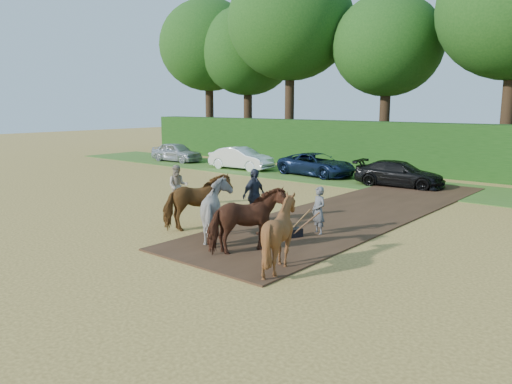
{
  "coord_description": "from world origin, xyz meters",
  "views": [
    {
      "loc": [
        10.47,
        -9.75,
        4.08
      ],
      "look_at": [
        0.79,
        1.81,
        1.4
      ],
      "focal_mm": 35.0,
      "sensor_mm": 36.0,
      "label": 1
    }
  ],
  "objects_px": {
    "plough_team": "(235,216)",
    "parked_cars": "(405,173)",
    "spectator_near": "(178,186)",
    "spectator_far": "(254,196)"
  },
  "relations": [
    {
      "from": "spectator_near",
      "to": "spectator_far",
      "type": "height_order",
      "value": "spectator_far"
    },
    {
      "from": "spectator_far",
      "to": "parked_cars",
      "type": "bearing_deg",
      "value": -4.84
    },
    {
      "from": "spectator_far",
      "to": "plough_team",
      "type": "xyz_separation_m",
      "value": [
        1.57,
        -2.69,
        -0.02
      ]
    },
    {
      "from": "plough_team",
      "to": "spectator_far",
      "type": "bearing_deg",
      "value": 120.26
    },
    {
      "from": "plough_team",
      "to": "parked_cars",
      "type": "height_order",
      "value": "plough_team"
    },
    {
      "from": "spectator_near",
      "to": "parked_cars",
      "type": "bearing_deg",
      "value": 17.24
    },
    {
      "from": "plough_team",
      "to": "parked_cars",
      "type": "relative_size",
      "value": 0.17
    },
    {
      "from": "spectator_near",
      "to": "parked_cars",
      "type": "height_order",
      "value": "spectator_near"
    },
    {
      "from": "spectator_near",
      "to": "plough_team",
      "type": "xyz_separation_m",
      "value": [
        5.62,
        -2.77,
        0.07
      ]
    },
    {
      "from": "spectator_far",
      "to": "plough_team",
      "type": "relative_size",
      "value": 0.29
    }
  ]
}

